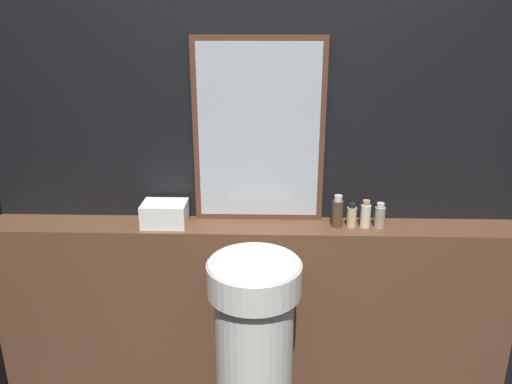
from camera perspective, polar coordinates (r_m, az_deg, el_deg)
wall_back at (r=2.35m, az=-0.34°, el=4.09°), size 8.00×0.06×2.50m
vanity_counter at (r=2.54m, az=-0.42°, el=-13.81°), size 2.46×0.21×0.96m
pedestal_sink at (r=2.24m, az=-0.19°, el=-18.16°), size 0.39×0.39×0.95m
mirror at (r=2.27m, az=0.32°, el=6.85°), size 0.60×0.03×0.84m
towel_stack at (r=2.34m, az=-10.38°, el=-2.45°), size 0.20×0.15×0.11m
shampoo_bottle at (r=2.31m, az=9.31°, el=-2.30°), size 0.05×0.05×0.15m
conditioner_bottle at (r=2.32m, az=10.87°, el=-2.70°), size 0.04×0.04×0.11m
lotion_bottle at (r=2.33m, az=12.41°, el=-2.55°), size 0.05×0.05×0.13m
body_wash_bottle at (r=2.35m, az=13.96°, el=-2.67°), size 0.05×0.05×0.12m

